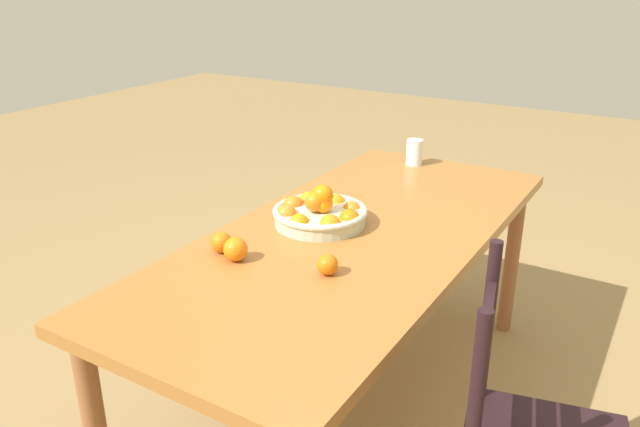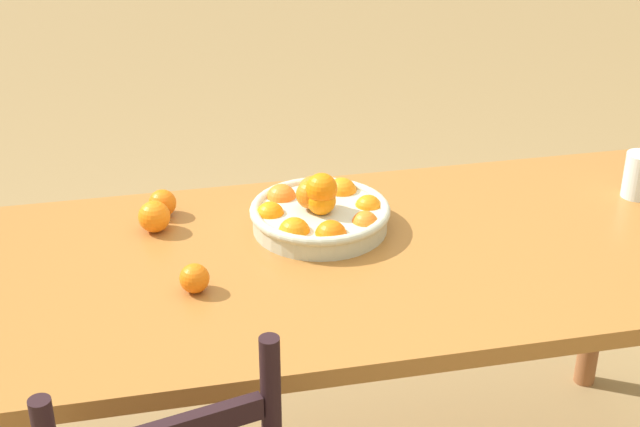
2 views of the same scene
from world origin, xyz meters
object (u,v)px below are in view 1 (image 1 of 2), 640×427
(fruit_bowl, at_px, (319,213))
(drinking_glass, at_px, (414,152))
(orange_loose_0, at_px, (222,242))
(orange_loose_2, at_px, (328,265))
(dining_table, at_px, (354,251))
(orange_loose_1, at_px, (236,249))

(fruit_bowl, xyz_separation_m, drinking_glass, (-0.84, 0.00, 0.02))
(orange_loose_0, distance_m, orange_loose_2, 0.37)
(drinking_glass, bearing_deg, dining_table, 9.42)
(orange_loose_1, height_order, orange_loose_2, orange_loose_1)
(dining_table, xyz_separation_m, orange_loose_0, (0.38, -0.29, 0.11))
(orange_loose_2, bearing_deg, orange_loose_0, -83.19)
(dining_table, xyz_separation_m, orange_loose_2, (0.33, 0.09, 0.11))
(fruit_bowl, height_order, orange_loose_1, fruit_bowl)
(fruit_bowl, height_order, orange_loose_0, fruit_bowl)
(dining_table, relative_size, fruit_bowl, 5.70)
(dining_table, relative_size, orange_loose_2, 29.82)
(fruit_bowl, xyz_separation_m, orange_loose_1, (0.39, -0.07, -0.00))
(dining_table, xyz_separation_m, orange_loose_1, (0.40, -0.21, 0.12))
(dining_table, bearing_deg, fruit_bowl, -86.47)
(orange_loose_2, relative_size, drinking_glass, 0.55)
(fruit_bowl, bearing_deg, orange_loose_1, -9.93)
(fruit_bowl, bearing_deg, drinking_glass, 179.84)
(orange_loose_0, bearing_deg, fruit_bowl, 158.39)
(orange_loose_1, bearing_deg, orange_loose_2, 103.08)
(orange_loose_1, bearing_deg, orange_loose_0, -107.44)
(dining_table, height_order, orange_loose_0, orange_loose_0)
(fruit_bowl, relative_size, orange_loose_1, 4.41)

